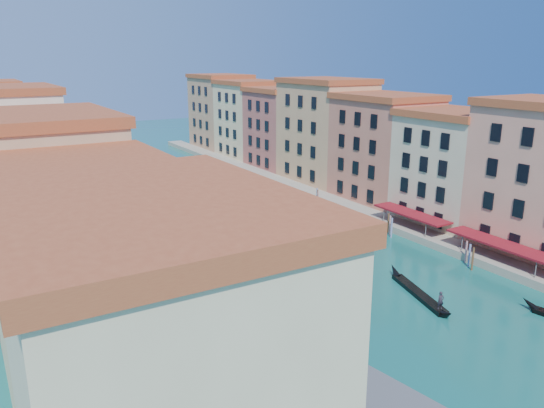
% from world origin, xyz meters
% --- Properties ---
extents(left_bank_palazzos, '(12.80, 128.40, 21.00)m').
position_xyz_m(left_bank_palazzos, '(-26.00, 64.68, 9.71)').
color(left_bank_palazzos, beige).
rests_on(left_bank_palazzos, ground).
extents(right_bank_palazzos, '(12.80, 128.40, 21.00)m').
position_xyz_m(right_bank_palazzos, '(30.00, 65.00, 9.75)').
color(right_bank_palazzos, brown).
rests_on(right_bank_palazzos, ground).
extents(quay, '(4.00, 140.00, 1.00)m').
position_xyz_m(quay, '(22.00, 65.00, 0.50)').
color(quay, gray).
rests_on(quay, ground).
extents(restaurant_awnings, '(3.20, 44.55, 3.12)m').
position_xyz_m(restaurant_awnings, '(22.19, 23.00, 2.99)').
color(restaurant_awnings, maroon).
rests_on(restaurant_awnings, ground).
extents(mooring_poles_right, '(1.44, 54.24, 3.20)m').
position_xyz_m(mooring_poles_right, '(19.10, 28.80, 1.30)').
color(mooring_poles_right, brown).
rests_on(mooring_poles_right, ground).
extents(vaporetto_far, '(14.76, 22.44, 3.35)m').
position_xyz_m(vaporetto_far, '(-4.34, 61.85, 1.51)').
color(vaporetto_far, silver).
rests_on(vaporetto_far, ground).
extents(gondola_fore, '(4.53, 12.81, 2.61)m').
position_xyz_m(gondola_fore, '(7.67, 23.11, 0.44)').
color(gondola_fore, black).
rests_on(gondola_fore, ground).
extents(gondola_far, '(2.10, 11.28, 1.60)m').
position_xyz_m(gondola_far, '(11.85, 62.77, 0.33)').
color(gondola_far, black).
rests_on(gondola_far, ground).
extents(motorboat_mid, '(4.63, 7.46, 1.48)m').
position_xyz_m(motorboat_mid, '(-3.52, 54.13, 0.57)').
color(motorboat_mid, white).
rests_on(motorboat_mid, ground).
extents(motorboat_far, '(3.96, 8.26, 1.64)m').
position_xyz_m(motorboat_far, '(4.32, 91.45, 0.64)').
color(motorboat_far, silver).
rests_on(motorboat_far, ground).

